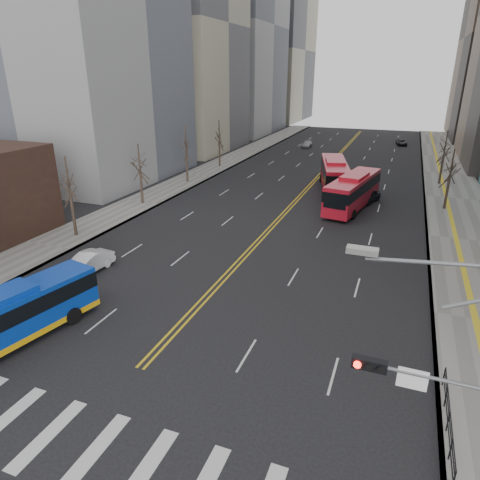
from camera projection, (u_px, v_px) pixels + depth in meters
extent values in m
plane|color=black|center=(71.00, 443.00, 17.42)|extent=(220.00, 220.00, 0.00)
cube|color=gray|center=(455.00, 199.00, 50.65)|extent=(7.00, 130.00, 0.15)
cube|color=gray|center=(197.00, 175.00, 61.98)|extent=(5.00, 130.00, 0.15)
cube|color=silver|center=(6.00, 419.00, 18.60)|extent=(0.70, 4.00, 0.01)
cube|color=silver|center=(48.00, 434.00, 17.82)|extent=(0.70, 4.00, 0.01)
cube|color=silver|center=(95.00, 451.00, 17.03)|extent=(0.70, 4.00, 0.01)
cube|color=silver|center=(146.00, 469.00, 16.24)|extent=(0.70, 4.00, 0.01)
cube|color=gold|center=(322.00, 171.00, 65.26)|extent=(0.15, 100.00, 0.01)
cube|color=gold|center=(325.00, 171.00, 65.12)|extent=(0.15, 100.00, 0.01)
cube|color=#9C967E|center=(172.00, 25.00, 77.00)|extent=(22.00, 22.00, 44.00)
cube|color=gray|center=(233.00, 26.00, 99.38)|extent=(20.00, 26.00, 48.00)
cube|color=#9C967E|center=(276.00, 51.00, 128.31)|extent=(18.00, 30.00, 40.00)
cylinder|color=gray|center=(436.00, 379.00, 12.83)|extent=(4.50, 0.12, 0.12)
cube|color=black|center=(369.00, 364.00, 13.48)|extent=(1.10, 0.28, 0.38)
cylinder|color=#FF190C|center=(357.00, 365.00, 13.46)|extent=(0.24, 0.08, 0.24)
cylinder|color=black|center=(369.00, 367.00, 13.34)|extent=(0.24, 0.08, 0.24)
cylinder|color=black|center=(380.00, 370.00, 13.22)|extent=(0.24, 0.08, 0.24)
cube|color=white|center=(412.00, 379.00, 13.12)|extent=(0.90, 0.06, 0.70)
cube|color=#999993|center=(362.00, 251.00, 12.28)|extent=(0.90, 0.35, 0.18)
cube|color=black|center=(450.00, 412.00, 17.45)|extent=(0.04, 6.00, 0.04)
cylinder|color=black|center=(451.00, 449.00, 16.33)|extent=(0.06, 0.06, 1.00)
cylinder|color=black|center=(448.00, 421.00, 17.63)|extent=(0.06, 0.06, 1.00)
cylinder|color=black|center=(446.00, 397.00, 18.94)|extent=(0.06, 0.06, 1.00)
cylinder|color=black|center=(444.00, 376.00, 20.24)|extent=(0.06, 0.06, 1.00)
cylinder|color=#32251E|center=(74.00, 216.00, 38.54)|extent=(0.28, 0.28, 3.90)
cylinder|color=#32251E|center=(142.00, 189.00, 48.15)|extent=(0.28, 0.28, 3.60)
cylinder|color=#32251E|center=(187.00, 168.00, 57.63)|extent=(0.28, 0.28, 4.00)
cylinder|color=#32251E|center=(220.00, 155.00, 67.22)|extent=(0.28, 0.28, 3.80)
cylinder|color=#32251E|center=(447.00, 194.00, 46.19)|extent=(0.28, 0.28, 3.50)
cylinder|color=#32251E|center=(441.00, 171.00, 56.57)|extent=(0.28, 0.28, 3.75)
cube|color=#0B36AE|center=(2.00, 321.00, 22.92)|extent=(4.39, 11.20, 2.57)
cube|color=black|center=(0.00, 312.00, 22.72)|extent=(4.45, 11.24, 0.94)
cube|color=#F0A80C|center=(6.00, 338.00, 23.31)|extent=(4.45, 11.24, 0.35)
cylinder|color=black|center=(50.00, 306.00, 26.66)|extent=(0.49, 1.04, 1.00)
cylinder|color=black|center=(73.00, 316.00, 25.53)|extent=(0.49, 1.04, 1.00)
cube|color=red|center=(353.00, 191.00, 46.78)|extent=(4.77, 12.20, 3.12)
cube|color=black|center=(354.00, 186.00, 46.56)|extent=(4.83, 12.23, 1.11)
cube|color=red|center=(355.00, 176.00, 46.17)|extent=(2.87, 4.49, 0.40)
cylinder|color=black|center=(328.00, 210.00, 44.92)|extent=(0.47, 1.04, 1.00)
cylinder|color=black|center=(353.00, 215.00, 43.61)|extent=(0.47, 1.04, 1.00)
cylinder|color=black|center=(351.00, 194.00, 50.98)|extent=(0.47, 1.04, 1.00)
cylinder|color=black|center=(373.00, 197.00, 49.68)|extent=(0.47, 1.04, 1.00)
cube|color=red|center=(334.00, 175.00, 54.09)|extent=(5.56, 12.61, 3.23)
cube|color=black|center=(335.00, 170.00, 53.87)|extent=(5.62, 12.64, 1.14)
cube|color=red|center=(335.00, 161.00, 53.46)|extent=(3.17, 4.70, 0.40)
cylinder|color=black|center=(324.00, 194.00, 51.17)|extent=(0.52, 1.04, 1.00)
cylinder|color=black|center=(347.00, 194.00, 50.83)|extent=(0.52, 1.04, 1.00)
cylinder|color=black|center=(321.00, 178.00, 58.43)|extent=(0.52, 1.04, 1.00)
cylinder|color=black|center=(342.00, 179.00, 58.08)|extent=(0.52, 1.04, 1.00)
imported|color=white|center=(87.00, 263.00, 31.98)|extent=(2.05, 4.61, 1.47)
imported|color=black|center=(368.00, 196.00, 49.33)|extent=(2.93, 4.38, 1.39)
imported|color=#A4A5AA|center=(307.00, 144.00, 85.21)|extent=(1.77, 4.20, 1.21)
imported|color=black|center=(401.00, 142.00, 87.73)|extent=(2.52, 4.40, 1.16)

